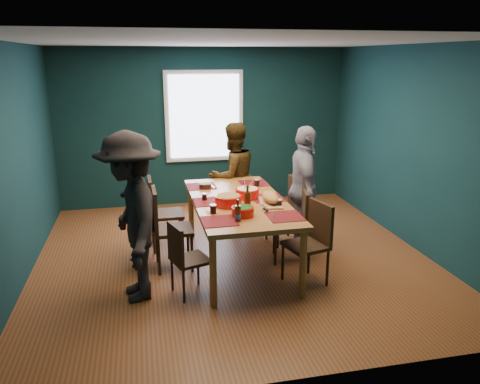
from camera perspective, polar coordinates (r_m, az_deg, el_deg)
The scene contains 26 objects.
room at distance 6.05m, azimuth -1.44°, elevation 5.08°, with size 5.01×5.01×2.71m.
dining_table at distance 5.77m, azimuth -0.15°, elevation -1.72°, with size 1.12×2.22×0.84m.
chair_left_far at distance 6.40m, azimuth -9.82°, elevation -1.91°, with size 0.45×0.45×0.99m.
chair_left_mid at distance 5.76m, azimuth -9.14°, elevation -3.71°, with size 0.47×0.47×1.02m.
chair_left_near at distance 5.12m, azimuth -6.87°, elevation -7.56°, with size 0.47×0.47×0.83m.
chair_right_far at distance 6.58m, azimuth 6.06°, elevation -1.58°, with size 0.49×0.49×0.92m.
chair_right_mid at distance 5.98m, azimuth 6.90°, elevation -3.41°, with size 0.50×0.50×0.93m.
chair_right_near at distance 5.43m, azimuth 8.83°, elevation -5.40°, with size 0.53×0.53×0.95m.
person_far_left at distance 5.90m, azimuth -12.45°, elevation -1.10°, with size 0.60×0.39×1.64m, color black.
person_back at distance 7.01m, azimuth -0.86°, elevation 1.91°, with size 0.79×0.61×1.62m, color black.
person_right at distance 6.30m, azimuth 7.79°, elevation 0.41°, with size 0.98×0.41×1.68m, color white.
person_near_left at distance 5.03m, azimuth -13.10°, elevation -3.06°, with size 1.18×0.68×1.82m, color black.
bowl_salad at distance 5.50m, azimuth -1.44°, elevation -1.01°, with size 0.31×0.31×0.13m.
bowl_dumpling at distance 5.81m, azimuth 0.88°, elevation -0.08°, with size 0.30×0.30×0.28m.
bowl_herbs at distance 5.15m, azimuth 0.34°, elevation -2.34°, with size 0.25×0.25×0.11m.
cutting_board at distance 5.60m, azimuth 3.71°, elevation -0.80°, with size 0.32×0.63×0.14m.
small_bowl at distance 6.26m, azimuth -4.27°, elevation 0.79°, with size 0.16×0.16×0.07m.
beer_bottle_a at distance 4.97m, azimuth -0.26°, elevation -2.65°, with size 0.07×0.07×0.25m.
beer_bottle_b at distance 5.35m, azimuth 0.91°, elevation -1.02°, with size 0.07×0.07×0.29m.
cola_glass_a at distance 5.24m, azimuth -3.29°, elevation -2.03°, with size 0.08×0.08×0.10m.
cola_glass_b at distance 5.49m, azimuth 4.82°, elevation -1.30°, with size 0.06×0.06×0.09m.
cola_glass_c at distance 6.35m, azimuth 2.07°, elevation 1.21°, with size 0.07×0.07×0.10m.
cola_glass_d at distance 5.73m, azimuth -4.36°, elevation -0.55°, with size 0.06×0.06×0.09m.
napkin_a at distance 5.91m, azimuth 2.86°, elevation -0.46°, with size 0.14×0.14×0.00m, color #E0725E.
napkin_b at distance 5.30m, azimuth -3.45°, elevation -2.44°, with size 0.13×0.13×0.00m, color #E0725E.
napkin_c at distance 5.19m, azimuth 5.46°, elevation -2.90°, with size 0.12×0.12×0.00m, color #E0725E.
Camera 1 is at (-1.10, -5.57, 2.53)m, focal length 35.00 mm.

